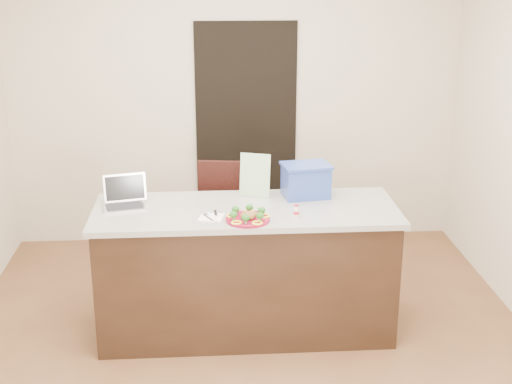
{
  "coord_description": "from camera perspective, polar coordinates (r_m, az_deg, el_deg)",
  "views": [
    {
      "loc": [
        -0.24,
        -4.26,
        2.57
      ],
      "look_at": [
        0.07,
        0.2,
        1.05
      ],
      "focal_mm": 50.0,
      "sensor_mm": 36.0,
      "label": 1
    }
  ],
  "objects": [
    {
      "name": "ground",
      "position": [
        4.98,
        -0.62,
        -12.28
      ],
      "size": [
        4.0,
        4.0,
        0.0
      ],
      "primitive_type": "plane",
      "color": "brown",
      "rests_on": "ground"
    },
    {
      "name": "knife",
      "position": [
        4.62,
        -3.24,
        -2.02
      ],
      "size": [
        0.02,
        0.21,
        0.01
      ],
      "rotation": [
        0.0,
        0.0,
        0.05
      ],
      "color": "white",
      "rests_on": "napkin"
    },
    {
      "name": "pepper_rings",
      "position": [
        4.58,
        -0.67,
        -2.06
      ],
      "size": [
        0.28,
        0.28,
        0.01
      ],
      "color": "#F6FF1A",
      "rests_on": "plate"
    },
    {
      "name": "doorway",
      "position": [
        6.44,
        -0.79,
        4.66
      ],
      "size": [
        0.9,
        0.02,
        2.0
      ],
      "primitive_type": "cube",
      "color": "black",
      "rests_on": "ground"
    },
    {
      "name": "napkin",
      "position": [
        4.64,
        -3.61,
        -2.03
      ],
      "size": [
        0.18,
        0.18,
        0.01
      ],
      "primitive_type": "cube",
      "rotation": [
        0.0,
        0.0,
        -0.23
      ],
      "color": "white",
      "rests_on": "island"
    },
    {
      "name": "room_shell",
      "position": [
        4.37,
        -0.69,
        6.23
      ],
      "size": [
        4.0,
        4.0,
        4.0
      ],
      "color": "white",
      "rests_on": "ground"
    },
    {
      "name": "island",
      "position": [
        4.98,
        -0.81,
        -6.24
      ],
      "size": [
        2.06,
        0.76,
        0.92
      ],
      "color": "black",
      "rests_on": "ground"
    },
    {
      "name": "yogurt_bottle",
      "position": [
        4.66,
        3.24,
        -1.57
      ],
      "size": [
        0.04,
        0.04,
        0.08
      ],
      "rotation": [
        0.0,
        0.0,
        -0.36
      ],
      "color": "beige",
      "rests_on": "island"
    },
    {
      "name": "plate",
      "position": [
        4.58,
        -0.67,
        -2.17
      ],
      "size": [
        0.29,
        0.29,
        0.02
      ],
      "rotation": [
        0.0,
        0.0,
        -0.33
      ],
      "color": "maroon",
      "rests_on": "island"
    },
    {
      "name": "fork",
      "position": [
        4.65,
        -3.86,
        -1.92
      ],
      "size": [
        0.07,
        0.16,
        0.0
      ],
      "rotation": [
        0.0,
        0.0,
        0.47
      ],
      "color": "silver",
      "rests_on": "napkin"
    },
    {
      "name": "broccoli",
      "position": [
        4.57,
        -0.67,
        -1.65
      ],
      "size": [
        0.24,
        0.24,
        0.04
      ],
      "color": "#184C14",
      "rests_on": "plate"
    },
    {
      "name": "meatballs",
      "position": [
        4.57,
        -0.61,
        -1.87
      ],
      "size": [
        0.11,
        0.11,
        0.04
      ],
      "color": "brown",
      "rests_on": "plate"
    },
    {
      "name": "blue_box",
      "position": [
        5.01,
        4.01,
        0.94
      ],
      "size": [
        0.36,
        0.29,
        0.24
      ],
      "rotation": [
        0.0,
        0.0,
        0.15
      ],
      "color": "#2A4399",
      "rests_on": "island"
    },
    {
      "name": "chair",
      "position": [
        5.6,
        -2.31,
        -2.12
      ],
      "size": [
        0.5,
        0.5,
        1.01
      ],
      "rotation": [
        0.0,
        0.0,
        -0.13
      ],
      "color": "#33120F",
      "rests_on": "ground"
    },
    {
      "name": "laptop",
      "position": [
        4.93,
        -10.47,
        -0.43
      ],
      "size": [
        0.32,
        0.29,
        0.2
      ],
      "rotation": [
        0.0,
        0.0,
        0.22
      ],
      "color": "#B9B9BE",
      "rests_on": "island"
    },
    {
      "name": "leaflet",
      "position": [
        4.99,
        -0.09,
        1.34
      ],
      "size": [
        0.22,
        0.11,
        0.31
      ],
      "primitive_type": "cube",
      "rotation": [
        -0.14,
        0.0,
        -0.31
      ],
      "color": "silver",
      "rests_on": "island"
    }
  ]
}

